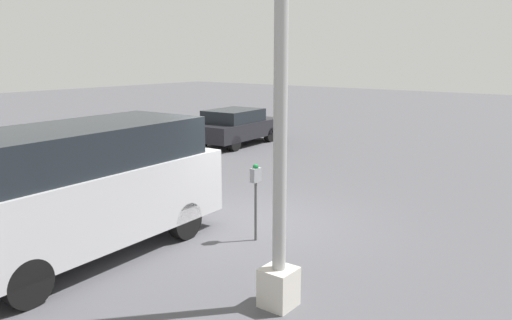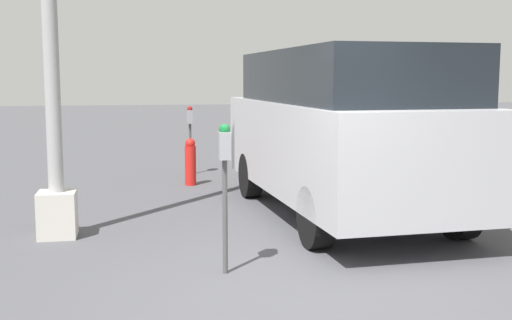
{
  "view_description": "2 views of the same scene",
  "coord_description": "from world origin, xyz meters",
  "px_view_note": "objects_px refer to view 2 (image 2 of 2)",
  "views": [
    {
      "loc": [
        7.71,
        5.99,
        3.39
      ],
      "look_at": [
        0.44,
        0.43,
        1.46
      ],
      "focal_mm": 35.0,
      "sensor_mm": 36.0,
      "label": 1
    },
    {
      "loc": [
        -5.29,
        1.48,
        1.89
      ],
      "look_at": [
        1.29,
        0.22,
        1.03
      ],
      "focal_mm": 45.0,
      "sensor_mm": 36.0,
      "label": 2
    }
  ],
  "objects_px": {
    "parking_meter_far": "(190,124)",
    "fire_hydrant": "(190,162)",
    "lamp_post": "(50,28)",
    "parking_meter_near": "(225,164)",
    "parked_van": "(342,128)"
  },
  "relations": [
    {
      "from": "parking_meter_far",
      "to": "fire_hydrant",
      "type": "height_order",
      "value": "parking_meter_far"
    },
    {
      "from": "parked_van",
      "to": "lamp_post",
      "type": "bearing_deg",
      "value": 95.21
    },
    {
      "from": "lamp_post",
      "to": "fire_hydrant",
      "type": "bearing_deg",
      "value": -28.73
    },
    {
      "from": "fire_hydrant",
      "to": "lamp_post",
      "type": "bearing_deg",
      "value": 151.27
    },
    {
      "from": "parking_meter_near",
      "to": "lamp_post",
      "type": "relative_size",
      "value": 0.22
    },
    {
      "from": "lamp_post",
      "to": "parked_van",
      "type": "xyz_separation_m",
      "value": [
        0.53,
        -3.69,
        -1.24
      ]
    },
    {
      "from": "parking_meter_far",
      "to": "parked_van",
      "type": "xyz_separation_m",
      "value": [
        -4.18,
        -1.7,
        0.23
      ]
    },
    {
      "from": "parking_meter_far",
      "to": "fire_hydrant",
      "type": "distance_m",
      "value": 1.4
    },
    {
      "from": "parked_van",
      "to": "fire_hydrant",
      "type": "relative_size",
      "value": 6.25
    },
    {
      "from": "parking_meter_near",
      "to": "lamp_post",
      "type": "distance_m",
      "value": 2.86
    },
    {
      "from": "parking_meter_near",
      "to": "lamp_post",
      "type": "bearing_deg",
      "value": 48.56
    },
    {
      "from": "parking_meter_near",
      "to": "parked_van",
      "type": "xyz_separation_m",
      "value": [
        2.32,
        -1.93,
        0.14
      ]
    },
    {
      "from": "parking_meter_near",
      "to": "fire_hydrant",
      "type": "relative_size",
      "value": 1.75
    },
    {
      "from": "parking_meter_near",
      "to": "parking_meter_far",
      "type": "distance_m",
      "value": 6.5
    },
    {
      "from": "parking_meter_near",
      "to": "fire_hydrant",
      "type": "bearing_deg",
      "value": 2.58
    }
  ]
}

